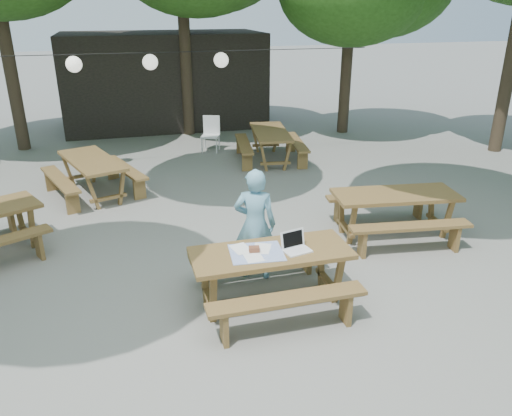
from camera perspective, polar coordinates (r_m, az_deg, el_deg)
The scene contains 11 objects.
ground at distance 6.75m, azimuth -4.66°, elevation -9.96°, with size 80.00×80.00×0.00m, color slate.
pavilion at distance 16.34m, azimuth -10.45°, elevation 14.24°, with size 6.00×3.00×2.80m, color black.
main_picnic_table at distance 6.39m, azimuth 1.70°, elevation -7.81°, with size 2.00×1.58×0.75m.
picnic_table_ne at distance 8.53m, azimuth 15.45°, elevation -0.63°, with size 2.09×1.82×0.75m.
picnic_table_far_w at distance 10.53m, azimuth -18.08°, elevation 3.45°, with size 2.12×2.31×0.75m.
picnic_table_far_e at distance 12.28m, azimuth 1.66°, elevation 7.17°, with size 1.85×2.11×0.75m.
woman at distance 6.83m, azimuth -0.11°, elevation -1.90°, with size 0.58×0.38×1.59m, color #66A0BA.
plastic_chair at distance 13.22m, azimuth -5.19°, elevation 7.60°, with size 0.57×0.57×0.90m.
laptop at distance 6.24m, azimuth 4.50°, elevation -4.28°, with size 0.38×0.33×0.24m.
tabletop_clutter at distance 6.17m, azimuth -0.05°, elevation -5.02°, with size 0.70×0.61×0.08m.
paper_lanterns at distance 11.71m, azimuth -11.94°, elevation 16.02°, with size 9.00×0.34×0.38m.
Camera 1 is at (-1.00, -5.62, 3.60)m, focal length 35.00 mm.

